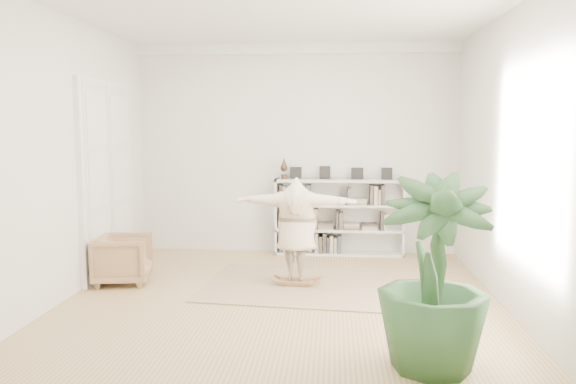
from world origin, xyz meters
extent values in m
plane|color=#9C7B50|center=(0.00, 0.00, 0.00)|extent=(6.00, 6.00, 0.00)
plane|color=silver|center=(0.00, 3.00, 1.80)|extent=(5.50, 0.00, 5.50)
plane|color=silver|center=(0.00, -3.00, 1.80)|extent=(5.50, 0.00, 5.50)
plane|color=silver|center=(-2.75, 0.00, 1.80)|extent=(0.00, 6.00, 6.00)
plane|color=silver|center=(2.75, 0.00, 1.80)|extent=(0.00, 6.00, 6.00)
plane|color=white|center=(0.00, 0.00, 3.60)|extent=(6.00, 6.00, 0.00)
cube|color=white|center=(0.00, 2.94, 3.51)|extent=(5.50, 0.12, 0.18)
cube|color=white|center=(-2.71, 1.30, 1.40)|extent=(0.08, 1.78, 2.92)
cube|color=silver|center=(-2.69, 0.90, 1.40)|extent=(0.06, 0.78, 2.80)
cube|color=silver|center=(-2.69, 1.70, 1.40)|extent=(0.06, 0.78, 2.80)
cube|color=silver|center=(-0.33, 2.81, 0.65)|extent=(0.04, 0.35, 1.30)
cube|color=silver|center=(1.83, 2.81, 0.65)|extent=(0.04, 0.35, 1.30)
cube|color=silver|center=(0.75, 2.96, 0.65)|extent=(2.20, 0.04, 1.30)
cube|color=silver|center=(0.75, 2.81, 0.02)|extent=(2.20, 0.35, 0.04)
cube|color=silver|center=(0.75, 2.81, 0.43)|extent=(2.20, 0.35, 0.04)
cube|color=silver|center=(0.75, 2.81, 0.86)|extent=(2.20, 0.35, 0.04)
cube|color=silver|center=(0.75, 2.81, 1.28)|extent=(2.20, 0.35, 0.04)
cube|color=black|center=(0.00, 2.85, 1.42)|extent=(0.18, 0.07, 0.24)
cube|color=black|center=(0.50, 2.85, 1.42)|extent=(0.18, 0.07, 0.24)
cube|color=black|center=(1.05, 2.85, 1.42)|extent=(0.18, 0.07, 0.24)
cube|color=black|center=(1.55, 2.85, 1.42)|extent=(0.18, 0.07, 0.24)
imported|color=tan|center=(-2.30, 0.79, 0.34)|extent=(0.86, 0.85, 0.68)
cube|color=tan|center=(0.14, 0.84, 0.01)|extent=(2.67, 2.22, 0.02)
cube|color=#9A693D|center=(0.14, 0.84, 0.07)|extent=(0.48, 0.31, 0.03)
cube|color=#9A693D|center=(0.14, 0.84, 0.04)|extent=(0.31, 0.07, 0.04)
cube|color=#9A693D|center=(0.14, 0.84, 0.04)|extent=(0.31, 0.07, 0.04)
cube|color=#9A693D|center=(0.14, 0.84, 0.07)|extent=(0.18, 0.06, 0.09)
cube|color=#9A693D|center=(0.14, 0.84, 0.07)|extent=(0.18, 0.06, 0.09)
imported|color=beige|center=(0.14, 0.84, 0.83)|extent=(1.79, 0.64, 1.43)
imported|color=#2A5128|center=(1.55, -1.73, 0.89)|extent=(1.06, 1.06, 1.78)
camera|label=1|loc=(0.64, -6.73, 2.20)|focal=35.00mm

